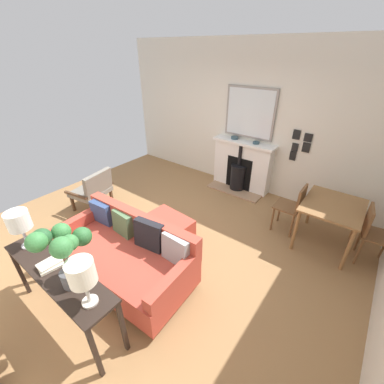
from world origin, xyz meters
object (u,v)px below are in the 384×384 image
Objects in this scene: mantel_bowl_near at (235,138)px; armchair_accent at (93,189)px; fireplace at (241,167)px; potted_plant at (62,246)px; table_lamp_near_end at (19,222)px; dining_table at (332,211)px; console_table at (58,277)px; ottoman at (165,228)px; sofa at (125,254)px; book_stack at (50,264)px; table_lamp_far_end at (82,274)px; mantel_bowl_far at (256,142)px; dining_chair_by_back_wall at (372,231)px; dining_chair_near_fireplace at (294,205)px.

mantel_bowl_near is 0.19× the size of armchair_accent.
fireplace is 3.98m from potted_plant.
dining_table is (-3.07, 2.54, -0.47)m from table_lamp_near_end.
table_lamp_near_end is (0.00, -0.59, 0.43)m from console_table.
sofa is at bearing 5.58° from ottoman.
book_stack is (-0.00, 0.50, -0.31)m from table_lamp_near_end.
fireplace is at bearing -171.80° from table_lamp_far_end.
fireplace reaches higher than dining_table.
book_stack is (1.65, -0.01, 0.55)m from ottoman.
mantel_bowl_near is 3.24m from sofa.
sofa is 2.42× the size of armchair_accent.
mantel_bowl_far is 0.17× the size of ottoman.
console_table is (0.81, 0.00, 0.31)m from sofa.
table_lamp_far_end is 0.69× the size of potted_plant.
console_table is at bearing -32.34° from dining_table.
mantel_bowl_far reaches higher than dining_chair_by_back_wall.
mantel_bowl_far is at bearing 90.00° from mantel_bowl_near.
book_stack is 0.29× the size of dining_chair_by_back_wall.
sofa is at bearing 173.27° from book_stack.
mantel_bowl_far reaches higher than dining_chair_near_fireplace.
mantel_bowl_near reaches higher than dining_table.
dining_chair_near_fireplace reaches higher than armchair_accent.
table_lamp_far_end is (1.65, 0.68, 0.88)m from ottoman.
dining_chair_near_fireplace is at bearing 160.15° from potted_plant.
potted_plant reaches higher than ottoman.
mantel_bowl_near is 3.98m from table_lamp_near_end.
ottoman is 1.71m from console_table.
book_stack is (0.81, -0.10, 0.43)m from sofa.
fireplace is at bearing -175.91° from potted_plant.
mantel_bowl_far is 3.99m from console_table.
potted_plant reaches higher than armchair_accent.
console_table is 3.63m from dining_table.
mantel_bowl_far is at bearing -179.49° from potted_plant.
mantel_bowl_far is at bearing 98.93° from fireplace.
dining_table is at bearing 146.39° from book_stack.
fireplace is at bearing -81.07° from mantel_bowl_far.
dining_chair_near_fireplace is at bearing 61.06° from mantel_bowl_near.
armchair_accent is (0.13, -1.65, 0.21)m from ottoman.
potted_plant is (-0.02, -0.29, 0.12)m from table_lamp_far_end.
table_lamp_far_end is at bearing 90.00° from console_table.
book_stack is at bearing -1.83° from fireplace.
fireplace is at bearing 170.97° from table_lamp_near_end.
book_stack is at bearing -90.39° from console_table.
console_table is 3.51× the size of table_lamp_near_end.
dining_chair_near_fireplace reaches higher than sofa.
potted_plant reaches higher than table_lamp_near_end.
fireplace is 1.65× the size of armchair_accent.
table_lamp_far_end is (0.00, 0.59, 0.44)m from console_table.
mantel_bowl_far reaches higher than console_table.
mantel_bowl_near is at bearing -177.00° from console_table.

